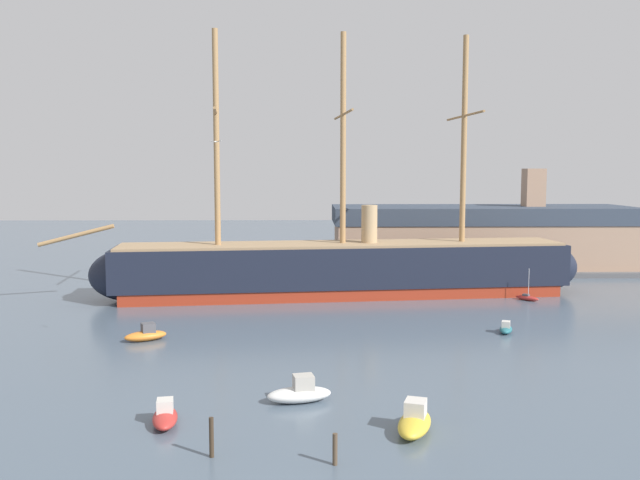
{
  "coord_description": "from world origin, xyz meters",
  "views": [
    {
      "loc": [
        0.59,
        -30.48,
        16.49
      ],
      "look_at": [
        1.74,
        40.15,
        9.31
      ],
      "focal_mm": 37.47,
      "sensor_mm": 36.0,
      "label": 1
    }
  ],
  "objects_px": {
    "sailboat_far_right": "(527,298)",
    "dockside_warehouse_right": "(481,238)",
    "tall_ship": "(343,268)",
    "mooring_piling_left_pair": "(335,449)",
    "mooring_piling_nearest": "(211,437)",
    "seagull_in_flight": "(216,142)",
    "motorboat_alongside_bow": "(146,335)",
    "motorboat_near_centre": "(300,393)",
    "motorboat_foreground_right": "(415,421)",
    "motorboat_foreground_left": "(165,416)",
    "motorboat_alongside_stern": "(506,329)"
  },
  "relations": [
    {
      "from": "tall_ship",
      "to": "mooring_piling_left_pair",
      "type": "distance_m",
      "value": 52.04
    },
    {
      "from": "motorboat_near_centre",
      "to": "motorboat_alongside_stern",
      "type": "relative_size",
      "value": 1.52
    },
    {
      "from": "motorboat_foreground_right",
      "to": "motorboat_near_centre",
      "type": "bearing_deg",
      "value": 142.3
    },
    {
      "from": "tall_ship",
      "to": "motorboat_near_centre",
      "type": "xyz_separation_m",
      "value": [
        -5.15,
        -41.45,
        -3.07
      ]
    },
    {
      "from": "motorboat_foreground_right",
      "to": "motorboat_alongside_bow",
      "type": "relative_size",
      "value": 1.16
    },
    {
      "from": "tall_ship",
      "to": "motorboat_foreground_left",
      "type": "xyz_separation_m",
      "value": [
        -13.94,
        -45.63,
        -3.19
      ]
    },
    {
      "from": "tall_ship",
      "to": "mooring_piling_left_pair",
      "type": "bearing_deg",
      "value": -93.34
    },
    {
      "from": "motorboat_foreground_right",
      "to": "seagull_in_flight",
      "type": "height_order",
      "value": "seagull_in_flight"
    },
    {
      "from": "motorboat_alongside_bow",
      "to": "mooring_piling_nearest",
      "type": "xyz_separation_m",
      "value": [
        10.38,
        -27.15,
        0.58
      ]
    },
    {
      "from": "motorboat_foreground_right",
      "to": "mooring_piling_left_pair",
      "type": "bearing_deg",
      "value": -138.12
    },
    {
      "from": "motorboat_foreground_left",
      "to": "motorboat_near_centre",
      "type": "xyz_separation_m",
      "value": [
        8.79,
        4.18,
        0.12
      ]
    },
    {
      "from": "motorboat_foreground_left",
      "to": "dockside_warehouse_right",
      "type": "xyz_separation_m",
      "value": [
        38.55,
        69.05,
        4.82
      ]
    },
    {
      "from": "motorboat_foreground_right",
      "to": "mooring_piling_left_pair",
      "type": "xyz_separation_m",
      "value": [
        -5.26,
        -4.72,
        0.21
      ]
    },
    {
      "from": "motorboat_foreground_left",
      "to": "motorboat_near_centre",
      "type": "relative_size",
      "value": 0.82
    },
    {
      "from": "sailboat_far_right",
      "to": "tall_ship",
      "type": "bearing_deg",
      "value": 171.38
    },
    {
      "from": "sailboat_far_right",
      "to": "mooring_piling_nearest",
      "type": "height_order",
      "value": "sailboat_far_right"
    },
    {
      "from": "motorboat_foreground_left",
      "to": "tall_ship",
      "type": "bearing_deg",
      "value": 73.01
    },
    {
      "from": "dockside_warehouse_right",
      "to": "seagull_in_flight",
      "type": "relative_size",
      "value": 47.08
    },
    {
      "from": "mooring_piling_left_pair",
      "to": "motorboat_near_centre",
      "type": "bearing_deg",
      "value": 101.53
    },
    {
      "from": "motorboat_alongside_stern",
      "to": "mooring_piling_nearest",
      "type": "xyz_separation_m",
      "value": [
        -25.96,
        -29.73,
        0.74
      ]
    },
    {
      "from": "sailboat_far_right",
      "to": "seagull_in_flight",
      "type": "xyz_separation_m",
      "value": [
        -35.95,
        -28.28,
        18.69
      ]
    },
    {
      "from": "motorboat_alongside_bow",
      "to": "motorboat_near_centre",
      "type": "bearing_deg",
      "value": -49.29
    },
    {
      "from": "motorboat_foreground_right",
      "to": "motorboat_near_centre",
      "type": "distance_m",
      "value": 9.33
    },
    {
      "from": "sailboat_far_right",
      "to": "seagull_in_flight",
      "type": "bearing_deg",
      "value": -141.81
    },
    {
      "from": "mooring_piling_nearest",
      "to": "seagull_in_flight",
      "type": "distance_m",
      "value": 26.05
    },
    {
      "from": "motorboat_near_centre",
      "to": "motorboat_alongside_bow",
      "type": "distance_m",
      "value": 23.59
    },
    {
      "from": "tall_ship",
      "to": "mooring_piling_nearest",
      "type": "xyz_separation_m",
      "value": [
        -10.15,
        -50.72,
        -2.57
      ]
    },
    {
      "from": "sailboat_far_right",
      "to": "motorboat_near_centre",
      "type": "bearing_deg",
      "value": -127.31
    },
    {
      "from": "mooring_piling_left_pair",
      "to": "sailboat_far_right",
      "type": "bearing_deg",
      "value": 61.04
    },
    {
      "from": "sailboat_far_right",
      "to": "dockside_warehouse_right",
      "type": "xyz_separation_m",
      "value": [
        0.91,
        27.01,
        5.04
      ]
    },
    {
      "from": "tall_ship",
      "to": "dockside_warehouse_right",
      "type": "height_order",
      "value": "tall_ship"
    },
    {
      "from": "mooring_piling_left_pair",
      "to": "dockside_warehouse_right",
      "type": "distance_m",
      "value": 80.33
    },
    {
      "from": "motorboat_foreground_right",
      "to": "motorboat_near_centre",
      "type": "height_order",
      "value": "motorboat_foreground_right"
    },
    {
      "from": "mooring_piling_nearest",
      "to": "dockside_warehouse_right",
      "type": "bearing_deg",
      "value": 64.88
    },
    {
      "from": "mooring_piling_left_pair",
      "to": "motorboat_alongside_bow",
      "type": "bearing_deg",
      "value": 121.74
    },
    {
      "from": "dockside_warehouse_right",
      "to": "mooring_piling_left_pair",
      "type": "bearing_deg",
      "value": -110.15
    },
    {
      "from": "dockside_warehouse_right",
      "to": "seagull_in_flight",
      "type": "xyz_separation_m",
      "value": [
        -36.86,
        -55.29,
        13.65
      ]
    },
    {
      "from": "dockside_warehouse_right",
      "to": "tall_ship",
      "type": "bearing_deg",
      "value": -136.42
    },
    {
      "from": "motorboat_alongside_bow",
      "to": "dockside_warehouse_right",
      "type": "relative_size",
      "value": 0.08
    },
    {
      "from": "motorboat_near_centre",
      "to": "mooring_piling_left_pair",
      "type": "distance_m",
      "value": 10.64
    },
    {
      "from": "motorboat_foreground_right",
      "to": "dockside_warehouse_right",
      "type": "distance_m",
      "value": 74.19
    },
    {
      "from": "mooring_piling_nearest",
      "to": "dockside_warehouse_right",
      "type": "relative_size",
      "value": 0.04
    },
    {
      "from": "mooring_piling_left_pair",
      "to": "seagull_in_flight",
      "type": "height_order",
      "value": "seagull_in_flight"
    },
    {
      "from": "motorboat_foreground_left",
      "to": "motorboat_near_centre",
      "type": "bearing_deg",
      "value": 25.42
    },
    {
      "from": "motorboat_foreground_left",
      "to": "mooring_piling_nearest",
      "type": "bearing_deg",
      "value": -53.35
    },
    {
      "from": "motorboat_near_centre",
      "to": "mooring_piling_left_pair",
      "type": "xyz_separation_m",
      "value": [
        2.13,
        -10.42,
        0.23
      ]
    },
    {
      "from": "tall_ship",
      "to": "motorboat_near_centre",
      "type": "relative_size",
      "value": 14.4
    },
    {
      "from": "motorboat_alongside_stern",
      "to": "mooring_piling_nearest",
      "type": "height_order",
      "value": "mooring_piling_nearest"
    },
    {
      "from": "mooring_piling_left_pair",
      "to": "mooring_piling_nearest",
      "type": "bearing_deg",
      "value": 170.79
    },
    {
      "from": "motorboat_foreground_right",
      "to": "motorboat_alongside_bow",
      "type": "bearing_deg",
      "value": 133.99
    }
  ]
}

